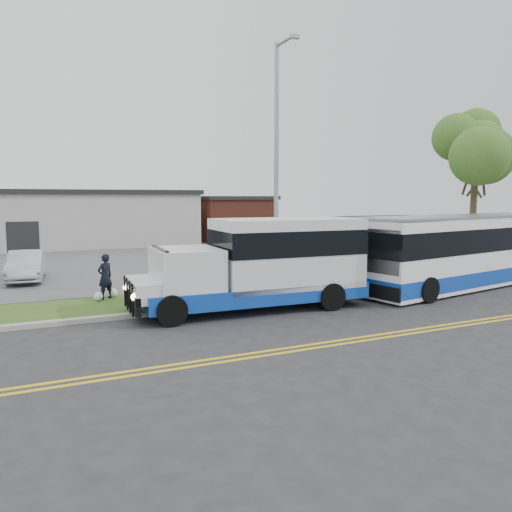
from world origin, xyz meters
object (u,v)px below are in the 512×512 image
pedestrian (105,277)px  parked_car_a (26,266)px  tree_east (476,147)px  streetlight_near (277,160)px  shuttle_bus (266,261)px  transit_bus (462,251)px

pedestrian → parked_car_a: size_ratio=0.41×
tree_east → streetlight_near: bearing=-178.6°
shuttle_bus → parked_car_a: bearing=131.7°
shuttle_bus → parked_car_a: shuttle_bus is taller
shuttle_bus → transit_bus: shuttle_bus is taller
streetlight_near → parked_car_a: (-8.97, 6.98, -4.47)m
pedestrian → tree_east: bearing=148.6°
transit_bus → parked_car_a: (-16.70, 9.11, -0.78)m
shuttle_bus → tree_east: bearing=13.6°
streetlight_near → transit_bus: size_ratio=0.84×
tree_east → parked_car_a: (-19.97, 6.71, -5.44)m
streetlight_near → pedestrian: bearing=168.8°
transit_bus → pedestrian: 14.55m
tree_east → pedestrian: bearing=176.7°
parked_car_a → tree_east: bearing=-13.2°
transit_bus → tree_east: bearing=26.5°
streetlight_near → transit_bus: bearing=-15.4°
streetlight_near → pedestrian: streetlight_near is taller
streetlight_near → shuttle_bus: 4.48m
transit_bus → parked_car_a: bearing=141.6°
tree_east → streetlight_near: streetlight_near is taller
tree_east → streetlight_near: (-11.00, -0.27, -0.97)m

